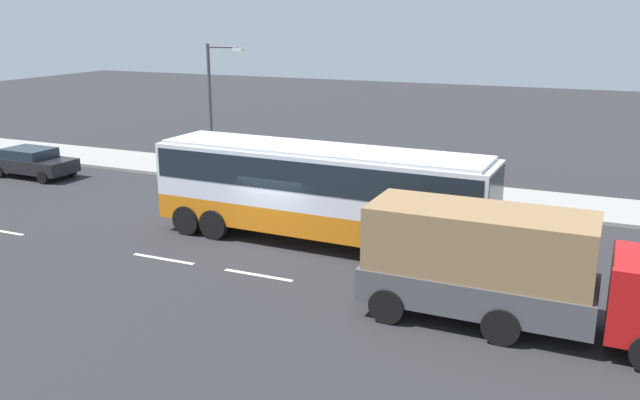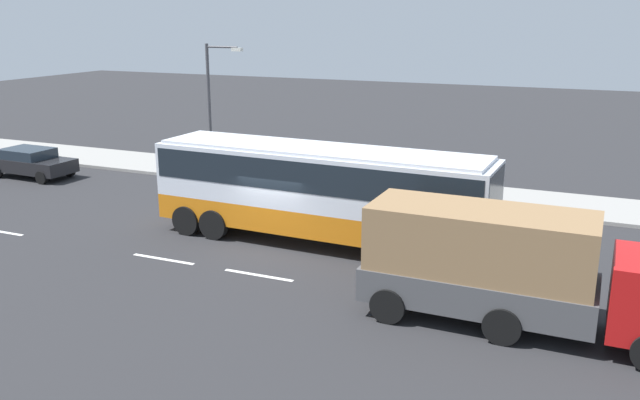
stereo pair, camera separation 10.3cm
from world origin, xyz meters
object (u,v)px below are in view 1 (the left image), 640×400
Objects in this scene: coach_bus at (320,185)px; car_black_sedan at (33,162)px; pedestrian_near_curb at (319,159)px; cargo_truck at (510,267)px; street_lamp at (214,100)px.

coach_bus reaches higher than car_black_sedan.
coach_bus is 6.96× the size of pedestrian_near_curb.
cargo_truck is 25.67m from car_black_sedan.
car_black_sedan is (-24.49, 7.65, -0.87)m from cargo_truck.
car_black_sedan is at bearing 152.15° from pedestrian_near_curb.
cargo_truck is 1.86× the size of car_black_sedan.
cargo_truck is 1.26× the size of street_lamp.
pedestrian_near_curb is at bearing 131.61° from cargo_truck.
coach_bus is at bearing -113.13° from pedestrian_near_curb.
street_lamp reaches higher than coach_bus.
coach_bus reaches higher than pedestrian_near_curb.
street_lamp is at bearing 22.18° from car_black_sedan.
coach_bus is 9.15m from pedestrian_near_curb.
pedestrian_near_curb is at bearing 16.46° from street_lamp.
pedestrian_near_curb is at bearing 115.70° from coach_bus.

